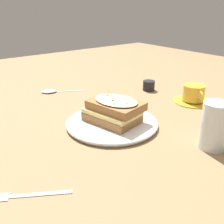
{
  "coord_description": "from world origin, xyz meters",
  "views": [
    {
      "loc": [
        -0.52,
        0.43,
        0.33
      ],
      "look_at": [
        0.03,
        0.01,
        0.04
      ],
      "focal_mm": 42.0,
      "sensor_mm": 36.0,
      "label": 1
    }
  ],
  "objects_px": {
    "teacup_with_saucer": "(193,95)",
    "fork": "(9,196)",
    "water_glass": "(214,126)",
    "condiment_pot": "(149,86)",
    "dinner_plate": "(112,123)",
    "spoon": "(51,91)",
    "sandwich": "(113,110)"
  },
  "relations": [
    {
      "from": "water_glass",
      "to": "condiment_pot",
      "type": "relative_size",
      "value": 2.48
    },
    {
      "from": "sandwich",
      "to": "condiment_pot",
      "type": "relative_size",
      "value": 3.59
    },
    {
      "from": "sandwich",
      "to": "teacup_with_saucer",
      "type": "xyz_separation_m",
      "value": [
        -0.02,
        -0.34,
        -0.02
      ]
    },
    {
      "from": "teacup_with_saucer",
      "to": "condiment_pot",
      "type": "distance_m",
      "value": 0.19
    },
    {
      "from": "teacup_with_saucer",
      "to": "water_glass",
      "type": "xyz_separation_m",
      "value": [
        -0.22,
        0.23,
        0.03
      ]
    },
    {
      "from": "sandwich",
      "to": "spoon",
      "type": "height_order",
      "value": "sandwich"
    },
    {
      "from": "dinner_plate",
      "to": "teacup_with_saucer",
      "type": "height_order",
      "value": "teacup_with_saucer"
    },
    {
      "from": "water_glass",
      "to": "spoon",
      "type": "bearing_deg",
      "value": 10.92
    },
    {
      "from": "teacup_with_saucer",
      "to": "spoon",
      "type": "xyz_separation_m",
      "value": [
        0.41,
        0.35,
        -0.02
      ]
    },
    {
      "from": "dinner_plate",
      "to": "condiment_pot",
      "type": "distance_m",
      "value": 0.36
    },
    {
      "from": "spoon",
      "to": "fork",
      "type": "bearing_deg",
      "value": 175.36
    },
    {
      "from": "sandwich",
      "to": "condiment_pot",
      "type": "xyz_separation_m",
      "value": [
        0.17,
        -0.32,
        -0.03
      ]
    },
    {
      "from": "sandwich",
      "to": "spoon",
      "type": "bearing_deg",
      "value": 1.24
    },
    {
      "from": "fork",
      "to": "spoon",
      "type": "relative_size",
      "value": 1.02
    },
    {
      "from": "dinner_plate",
      "to": "spoon",
      "type": "height_order",
      "value": "dinner_plate"
    },
    {
      "from": "sandwich",
      "to": "condiment_pot",
      "type": "height_order",
      "value": "sandwich"
    },
    {
      "from": "teacup_with_saucer",
      "to": "spoon",
      "type": "bearing_deg",
      "value": -114.84
    },
    {
      "from": "teacup_with_saucer",
      "to": "fork",
      "type": "bearing_deg",
      "value": -57.2
    },
    {
      "from": "dinner_plate",
      "to": "fork",
      "type": "distance_m",
      "value": 0.36
    },
    {
      "from": "sandwich",
      "to": "water_glass",
      "type": "distance_m",
      "value": 0.27
    },
    {
      "from": "teacup_with_saucer",
      "to": "water_glass",
      "type": "relative_size",
      "value": 1.14
    },
    {
      "from": "teacup_with_saucer",
      "to": "spoon",
      "type": "distance_m",
      "value": 0.54
    },
    {
      "from": "sandwich",
      "to": "teacup_with_saucer",
      "type": "bearing_deg",
      "value": -93.7
    },
    {
      "from": "teacup_with_saucer",
      "to": "water_glass",
      "type": "bearing_deg",
      "value": -21.05
    },
    {
      "from": "fork",
      "to": "sandwich",
      "type": "bearing_deg",
      "value": -39.53
    },
    {
      "from": "teacup_with_saucer",
      "to": "sandwich",
      "type": "bearing_deg",
      "value": -69.14
    },
    {
      "from": "teacup_with_saucer",
      "to": "water_glass",
      "type": "height_order",
      "value": "water_glass"
    },
    {
      "from": "teacup_with_saucer",
      "to": "fork",
      "type": "height_order",
      "value": "teacup_with_saucer"
    },
    {
      "from": "sandwich",
      "to": "fork",
      "type": "distance_m",
      "value": 0.37
    },
    {
      "from": "teacup_with_saucer",
      "to": "fork",
      "type": "relative_size",
      "value": 0.8
    },
    {
      "from": "water_glass",
      "to": "fork",
      "type": "bearing_deg",
      "value": 74.59
    },
    {
      "from": "sandwich",
      "to": "teacup_with_saucer",
      "type": "height_order",
      "value": "sandwich"
    }
  ]
}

